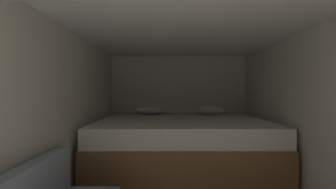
{
  "coord_description": "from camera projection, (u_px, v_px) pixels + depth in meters",
  "views": [
    {
      "loc": [
        -0.22,
        -0.28,
        1.26
      ],
      "look_at": [
        -0.22,
        2.72,
        1.21
      ],
      "focal_mm": 24.73,
      "sensor_mm": 36.0,
      "label": 1
    }
  ],
  "objects": [
    {
      "name": "wall_back",
      "position": [
        179.0,
        105.0,
        4.63
      ],
      "size": [
        2.78,
        0.05,
        1.95
      ],
      "primitive_type": "cube",
      "color": "silver",
      "rests_on": "ground"
    },
    {
      "name": "wall_left",
      "position": [
        48.0,
        121.0,
        2.21
      ],
      "size": [
        0.05,
        4.8,
        1.95
      ],
      "primitive_type": "cube",
      "color": "silver",
      "rests_on": "ground"
    },
    {
      "name": "wall_right",
      "position": [
        333.0,
        121.0,
        2.21
      ],
      "size": [
        0.05,
        4.8,
        1.95
      ],
      "primitive_type": "cube",
      "color": "silver",
      "rests_on": "ground"
    },
    {
      "name": "ceiling_slab",
      "position": [
        191.0,
        15.0,
        2.19
      ],
      "size": [
        2.78,
        4.8,
        0.05
      ],
      "primitive_type": "cube",
      "color": "white",
      "rests_on": "wall_left"
    },
    {
      "name": "bed",
      "position": [
        182.0,
        145.0,
        3.61
      ],
      "size": [
        2.56,
        1.93,
        0.99
      ],
      "color": "brown",
      "rests_on": "ground"
    }
  ]
}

